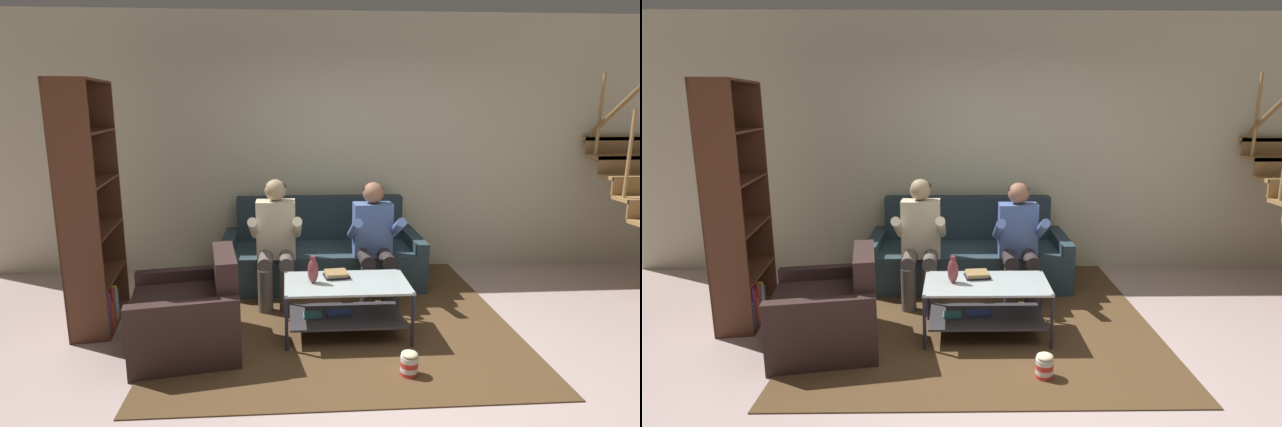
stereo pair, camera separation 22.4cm
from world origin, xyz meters
The scene contains 12 objects.
ground centered at (0.00, 0.00, 0.00)m, with size 16.80×16.80×0.00m, color #C4ABA7.
back_partition centered at (0.00, 2.46, 1.45)m, with size 8.40×0.12×2.90m, color beige.
couch centered at (-0.33, 1.94, 0.29)m, with size 2.11×0.87×0.90m.
person_seated_left centered at (-0.81, 1.42, 0.65)m, with size 0.50×0.58×1.20m.
person_seated_right centered at (0.16, 1.41, 0.63)m, with size 0.50×0.58×1.16m.
coffee_table centered at (-0.21, 0.63, 0.31)m, with size 1.03×0.59×0.47m.
area_rug centered at (-0.27, 1.15, 0.01)m, with size 3.03×3.25×0.01m.
vase centered at (-0.49, 0.63, 0.57)m, with size 0.09×0.09×0.23m.
book_stack centered at (-0.28, 0.76, 0.49)m, with size 0.23×0.20×0.05m.
bookshelf centered at (-2.41, 1.00, 0.86)m, with size 0.42×0.93×2.12m.
armchair centered at (-1.48, 0.45, 0.28)m, with size 0.94×0.98×0.79m.
popcorn_tub centered at (0.17, -0.07, 0.10)m, with size 0.13×0.13×0.19m.
Camera 1 is at (-0.69, -3.28, 1.92)m, focal length 28.00 mm.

